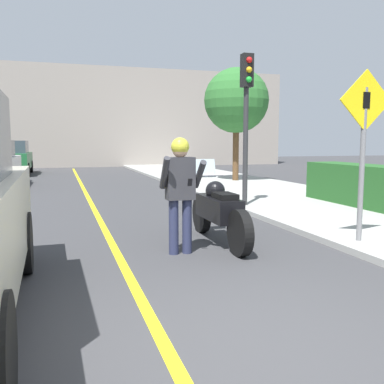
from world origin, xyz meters
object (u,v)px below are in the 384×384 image
(person_biker, at_px, (180,184))
(crossing_sign, at_px, (364,139))
(motorcycle, at_px, (218,211))
(street_tree, at_px, (236,101))
(parked_car_green, at_px, (11,157))
(traffic_light, at_px, (246,101))

(person_biker, height_order, crossing_sign, crossing_sign)
(motorcycle, distance_m, crossing_sign, 2.45)
(person_biker, bearing_deg, street_tree, 62.96)
(motorcycle, xyz_separation_m, street_tree, (4.25, 9.34, 2.69))
(street_tree, height_order, parked_car_green, street_tree)
(traffic_light, bearing_deg, street_tree, 69.03)
(crossing_sign, distance_m, traffic_light, 4.07)
(person_biker, distance_m, parked_car_green, 17.49)
(crossing_sign, distance_m, parked_car_green, 18.72)
(street_tree, xyz_separation_m, parked_car_green, (-8.98, 7.20, -2.35))
(person_biker, distance_m, street_tree, 11.25)
(motorcycle, xyz_separation_m, traffic_light, (1.83, 3.03, 2.06))
(street_tree, bearing_deg, motorcycle, -114.46)
(person_biker, bearing_deg, motorcycle, 32.62)
(crossing_sign, bearing_deg, parked_car_green, 111.00)
(person_biker, xyz_separation_m, street_tree, (5.02, 9.83, 2.18))
(motorcycle, relative_size, traffic_light, 0.67)
(crossing_sign, relative_size, street_tree, 0.59)
(motorcycle, bearing_deg, traffic_light, 58.87)
(motorcycle, bearing_deg, crossing_sign, -25.15)
(person_biker, distance_m, crossing_sign, 2.84)
(motorcycle, relative_size, crossing_sign, 0.93)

